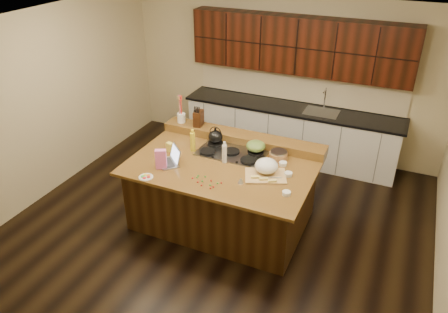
% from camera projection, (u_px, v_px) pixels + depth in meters
% --- Properties ---
extents(room, '(5.52, 5.02, 2.72)m').
position_uv_depth(room, '(222.00, 134.00, 5.49)').
color(room, black).
rests_on(room, ground).
extents(island, '(2.40, 1.60, 0.92)m').
position_uv_depth(island, '(222.00, 193.00, 5.92)').
color(island, black).
rests_on(island, ground).
extents(back_ledge, '(2.40, 0.30, 0.12)m').
position_uv_depth(back_ledge, '(243.00, 138.00, 6.23)').
color(back_ledge, black).
rests_on(back_ledge, island).
extents(cooktop, '(0.92, 0.52, 0.05)m').
position_uv_depth(cooktop, '(231.00, 153.00, 5.93)').
color(cooktop, gray).
rests_on(cooktop, island).
extents(back_counter, '(3.70, 0.66, 2.40)m').
position_uv_depth(back_counter, '(293.00, 104.00, 7.34)').
color(back_counter, silver).
rests_on(back_counter, ground).
extents(kettle, '(0.23, 0.23, 0.18)m').
position_uv_depth(kettle, '(215.00, 137.00, 6.09)').
color(kettle, black).
rests_on(kettle, cooktop).
extents(green_bowl, '(0.34, 0.34, 0.14)m').
position_uv_depth(green_bowl, '(256.00, 146.00, 5.88)').
color(green_bowl, '#526F2C').
rests_on(green_bowl, cooktop).
extents(laptop, '(0.40, 0.40, 0.22)m').
position_uv_depth(laptop, '(171.00, 159.00, 5.69)').
color(laptop, '#B7B7BC').
rests_on(laptop, island).
extents(oil_bottle, '(0.07, 0.07, 0.27)m').
position_uv_depth(oil_bottle, '(193.00, 142.00, 5.95)').
color(oil_bottle, gold).
rests_on(oil_bottle, island).
extents(vinegar_bottle, '(0.08, 0.08, 0.25)m').
position_uv_depth(vinegar_bottle, '(224.00, 154.00, 5.67)').
color(vinegar_bottle, silver).
rests_on(vinegar_bottle, island).
extents(wooden_tray, '(0.60, 0.53, 0.20)m').
position_uv_depth(wooden_tray, '(266.00, 168.00, 5.42)').
color(wooden_tray, tan).
rests_on(wooden_tray, island).
extents(ramekin_a, '(0.12, 0.12, 0.04)m').
position_uv_depth(ramekin_a, '(286.00, 193.00, 5.05)').
color(ramekin_a, white).
rests_on(ramekin_a, island).
extents(ramekin_b, '(0.13, 0.13, 0.04)m').
position_uv_depth(ramekin_b, '(288.00, 174.00, 5.43)').
color(ramekin_b, white).
rests_on(ramekin_b, island).
extents(ramekin_c, '(0.10, 0.10, 0.04)m').
position_uv_depth(ramekin_c, '(283.00, 164.00, 5.65)').
color(ramekin_c, white).
rests_on(ramekin_c, island).
extents(strainer_bowl, '(0.29, 0.29, 0.09)m').
position_uv_depth(strainer_bowl, '(279.00, 155.00, 5.80)').
color(strainer_bowl, '#996B3F').
rests_on(strainer_bowl, island).
extents(kitchen_timer, '(0.09, 0.09, 0.07)m').
position_uv_depth(kitchen_timer, '(241.00, 180.00, 5.28)').
color(kitchen_timer, silver).
rests_on(kitchen_timer, island).
extents(pink_bag, '(0.16, 0.13, 0.26)m').
position_uv_depth(pink_bag, '(161.00, 159.00, 5.54)').
color(pink_bag, pink).
rests_on(pink_bag, island).
extents(candy_plate, '(0.23, 0.23, 0.01)m').
position_uv_depth(candy_plate, '(146.00, 177.00, 5.40)').
color(candy_plate, white).
rests_on(candy_plate, island).
extents(package_box, '(0.11, 0.09, 0.13)m').
position_uv_depth(package_box, '(170.00, 147.00, 5.96)').
color(package_box, '#EFDE54').
rests_on(package_box, island).
extents(utensil_crock, '(0.13, 0.13, 0.14)m').
position_uv_depth(utensil_crock, '(181.00, 118.00, 6.52)').
color(utensil_crock, white).
rests_on(utensil_crock, back_ledge).
extents(knife_block, '(0.14, 0.20, 0.23)m').
position_uv_depth(knife_block, '(199.00, 118.00, 6.40)').
color(knife_block, black).
rests_on(knife_block, back_ledge).
extents(gumdrop_0, '(0.02, 0.02, 0.02)m').
position_uv_depth(gumdrop_0, '(213.00, 187.00, 5.20)').
color(gumdrop_0, red).
rests_on(gumdrop_0, island).
extents(gumdrop_1, '(0.02, 0.02, 0.02)m').
position_uv_depth(gumdrop_1, '(197.00, 177.00, 5.38)').
color(gumdrop_1, '#198C26').
rests_on(gumdrop_1, island).
extents(gumdrop_2, '(0.02, 0.02, 0.02)m').
position_uv_depth(gumdrop_2, '(211.00, 188.00, 5.17)').
color(gumdrop_2, red).
rests_on(gumdrop_2, island).
extents(gumdrop_3, '(0.02, 0.02, 0.02)m').
position_uv_depth(gumdrop_3, '(198.00, 176.00, 5.42)').
color(gumdrop_3, '#198C26').
rests_on(gumdrop_3, island).
extents(gumdrop_4, '(0.02, 0.02, 0.02)m').
position_uv_depth(gumdrop_4, '(221.00, 183.00, 5.27)').
color(gumdrop_4, red).
rests_on(gumdrop_4, island).
extents(gumdrop_5, '(0.02, 0.02, 0.02)m').
position_uv_depth(gumdrop_5, '(202.00, 181.00, 5.31)').
color(gumdrop_5, '#198C26').
rests_on(gumdrop_5, island).
extents(gumdrop_6, '(0.02, 0.02, 0.02)m').
position_uv_depth(gumdrop_6, '(198.00, 182.00, 5.29)').
color(gumdrop_6, red).
rests_on(gumdrop_6, island).
extents(gumdrop_7, '(0.02, 0.02, 0.02)m').
position_uv_depth(gumdrop_7, '(205.00, 177.00, 5.40)').
color(gumdrop_7, '#198C26').
rests_on(gumdrop_7, island).
extents(gumdrop_8, '(0.02, 0.02, 0.02)m').
position_uv_depth(gumdrop_8, '(201.00, 185.00, 5.23)').
color(gumdrop_8, red).
rests_on(gumdrop_8, island).
extents(gumdrop_9, '(0.02, 0.02, 0.02)m').
position_uv_depth(gumdrop_9, '(210.00, 185.00, 5.23)').
color(gumdrop_9, '#198C26').
rests_on(gumdrop_9, island).
extents(gumdrop_10, '(0.02, 0.02, 0.02)m').
position_uv_depth(gumdrop_10, '(211.00, 181.00, 5.32)').
color(gumdrop_10, red).
rests_on(gumdrop_10, island).
extents(gumdrop_11, '(0.02, 0.02, 0.02)m').
position_uv_depth(gumdrop_11, '(218.00, 183.00, 5.27)').
color(gumdrop_11, '#198C26').
rests_on(gumdrop_11, island).
extents(gumdrop_12, '(0.02, 0.02, 0.02)m').
position_uv_depth(gumdrop_12, '(193.00, 178.00, 5.37)').
color(gumdrop_12, red).
rests_on(gumdrop_12, island).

